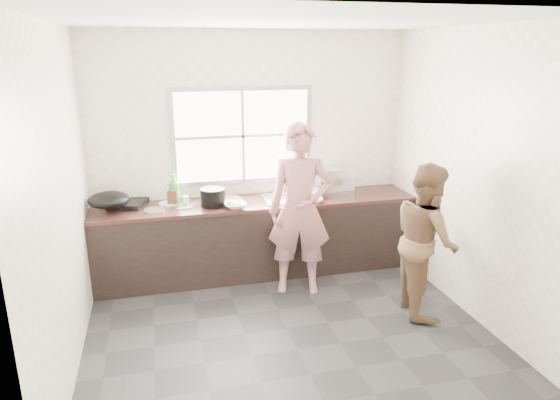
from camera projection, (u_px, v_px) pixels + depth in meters
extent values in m
cube|color=#2A2A2D|center=(287.00, 329.00, 4.64)|extent=(3.60, 3.20, 0.01)
cube|color=silver|center=(288.00, 20.00, 3.86)|extent=(3.60, 3.20, 0.01)
cube|color=silver|center=(251.00, 152.00, 5.74)|extent=(3.60, 0.01, 2.70)
cube|color=beige|center=(60.00, 204.00, 3.82)|extent=(0.01, 3.20, 2.70)
cube|color=beige|center=(473.00, 176.00, 4.67)|extent=(0.01, 3.20, 2.70)
cube|color=beige|center=(362.00, 263.00, 2.76)|extent=(3.60, 0.01, 2.70)
cube|color=black|center=(258.00, 238.00, 5.72)|extent=(3.60, 0.62, 0.82)
cube|color=#341A15|center=(257.00, 203.00, 5.59)|extent=(3.60, 0.64, 0.04)
cube|color=silver|center=(287.00, 198.00, 5.67)|extent=(0.55, 0.45, 0.02)
cylinder|color=silver|center=(283.00, 182.00, 5.81)|extent=(0.02, 0.02, 0.30)
cube|color=#9EA0A5|center=(243.00, 136.00, 5.64)|extent=(1.60, 0.05, 1.10)
cube|color=white|center=(243.00, 136.00, 5.62)|extent=(1.50, 0.01, 1.00)
imported|color=#BA7076|center=(300.00, 215.00, 5.16)|extent=(0.70, 0.54, 1.68)
imported|color=brown|center=(426.00, 239.00, 4.77)|extent=(0.69, 0.81, 1.49)
cylinder|color=#312313|center=(226.00, 201.00, 5.52)|extent=(0.43, 0.43, 0.04)
cube|color=#AEB0B5|center=(224.00, 202.00, 5.41)|extent=(0.19, 0.09, 0.01)
imported|color=white|center=(235.00, 206.00, 5.32)|extent=(0.24, 0.24, 0.06)
imported|color=silver|center=(318.00, 193.00, 5.78)|extent=(0.24, 0.24, 0.06)
imported|color=white|center=(316.00, 200.00, 5.53)|extent=(0.22, 0.22, 0.06)
cylinder|color=black|center=(213.00, 197.00, 5.38)|extent=(0.35, 0.35, 0.19)
cylinder|color=silver|center=(169.00, 204.00, 5.45)|extent=(0.26, 0.26, 0.02)
imported|color=green|center=(174.00, 189.00, 5.43)|extent=(0.17, 0.17, 0.34)
imported|color=#462811|center=(173.00, 195.00, 5.43)|extent=(0.12, 0.13, 0.22)
imported|color=#402110|center=(211.00, 195.00, 5.53)|extent=(0.15, 0.15, 0.16)
cylinder|color=silver|center=(185.00, 200.00, 5.45)|extent=(0.08, 0.08, 0.09)
cube|color=black|center=(128.00, 203.00, 5.41)|extent=(0.45, 0.45, 0.05)
ellipsoid|color=black|center=(109.00, 200.00, 5.15)|extent=(0.54, 0.54, 0.16)
cube|color=silver|center=(333.00, 181.00, 5.79)|extent=(0.45, 0.33, 0.32)
cylinder|color=silver|center=(154.00, 210.00, 5.24)|extent=(0.28, 0.28, 0.01)
cylinder|color=#AFB1B6|center=(182.00, 206.00, 5.38)|extent=(0.30, 0.30, 0.01)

